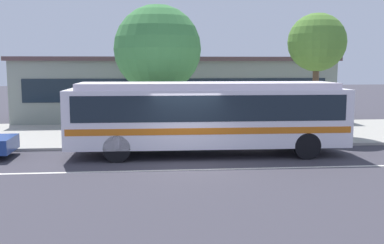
{
  "coord_description": "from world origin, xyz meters",
  "views": [
    {
      "loc": [
        -1.28,
        -15.5,
        3.53
      ],
      "look_at": [
        0.33,
        1.73,
        1.3
      ],
      "focal_mm": 41.97,
      "sensor_mm": 36.0,
      "label": 1
    }
  ],
  "objects_px": {
    "transit_bus": "(208,113)",
    "bus_stop_sign": "(297,108)",
    "street_tree_near_stop": "(158,49)",
    "street_tree_mid_block": "(317,43)",
    "pedestrian_waiting_near_sign": "(312,115)",
    "pedestrian_walking_along_curb": "(130,118)",
    "pedestrian_standing_by_tree": "(166,119)"
  },
  "relations": [
    {
      "from": "bus_stop_sign",
      "to": "street_tree_near_stop",
      "type": "relative_size",
      "value": 0.38
    },
    {
      "from": "bus_stop_sign",
      "to": "street_tree_mid_block",
      "type": "distance_m",
      "value": 4.07
    },
    {
      "from": "bus_stop_sign",
      "to": "street_tree_near_stop",
      "type": "height_order",
      "value": "street_tree_near_stop"
    },
    {
      "from": "transit_bus",
      "to": "pedestrian_walking_along_curb",
      "type": "bearing_deg",
      "value": 135.54
    },
    {
      "from": "bus_stop_sign",
      "to": "street_tree_mid_block",
      "type": "bearing_deg",
      "value": 54.32
    },
    {
      "from": "pedestrian_waiting_near_sign",
      "to": "street_tree_mid_block",
      "type": "distance_m",
      "value": 3.51
    },
    {
      "from": "pedestrian_waiting_near_sign",
      "to": "street_tree_near_stop",
      "type": "distance_m",
      "value": 8.03
    },
    {
      "from": "street_tree_mid_block",
      "to": "bus_stop_sign",
      "type": "bearing_deg",
      "value": -125.68
    },
    {
      "from": "transit_bus",
      "to": "pedestrian_walking_along_curb",
      "type": "xyz_separation_m",
      "value": [
        -3.16,
        3.1,
        -0.53
      ]
    },
    {
      "from": "street_tree_mid_block",
      "to": "street_tree_near_stop",
      "type": "bearing_deg",
      "value": 176.95
    },
    {
      "from": "street_tree_mid_block",
      "to": "pedestrian_walking_along_curb",
      "type": "bearing_deg",
      "value": -173.6
    },
    {
      "from": "pedestrian_waiting_near_sign",
      "to": "bus_stop_sign",
      "type": "height_order",
      "value": "bus_stop_sign"
    },
    {
      "from": "transit_bus",
      "to": "street_tree_mid_block",
      "type": "distance_m",
      "value": 7.7
    },
    {
      "from": "transit_bus",
      "to": "pedestrian_walking_along_curb",
      "type": "distance_m",
      "value": 4.45
    },
    {
      "from": "street_tree_mid_block",
      "to": "pedestrian_waiting_near_sign",
      "type": "bearing_deg",
      "value": -119.51
    },
    {
      "from": "transit_bus",
      "to": "pedestrian_standing_by_tree",
      "type": "xyz_separation_m",
      "value": [
        -1.53,
        2.9,
        -0.55
      ]
    },
    {
      "from": "transit_bus",
      "to": "street_tree_near_stop",
      "type": "bearing_deg",
      "value": 112.22
    },
    {
      "from": "pedestrian_walking_along_curb",
      "to": "street_tree_near_stop",
      "type": "xyz_separation_m",
      "value": [
        1.31,
        1.42,
        3.14
      ]
    },
    {
      "from": "pedestrian_standing_by_tree",
      "to": "bus_stop_sign",
      "type": "xyz_separation_m",
      "value": [
        5.7,
        -1.11,
        0.54
      ]
    },
    {
      "from": "transit_bus",
      "to": "pedestrian_walking_along_curb",
      "type": "height_order",
      "value": "transit_bus"
    },
    {
      "from": "bus_stop_sign",
      "to": "street_tree_near_stop",
      "type": "bearing_deg",
      "value": 155.62
    },
    {
      "from": "transit_bus",
      "to": "street_tree_near_stop",
      "type": "height_order",
      "value": "street_tree_near_stop"
    },
    {
      "from": "transit_bus",
      "to": "bus_stop_sign",
      "type": "bearing_deg",
      "value": 23.27
    },
    {
      "from": "bus_stop_sign",
      "to": "pedestrian_waiting_near_sign",
      "type": "bearing_deg",
      "value": 52.25
    },
    {
      "from": "street_tree_near_stop",
      "to": "pedestrian_walking_along_curb",
      "type": "bearing_deg",
      "value": -132.79
    },
    {
      "from": "pedestrian_standing_by_tree",
      "to": "street_tree_mid_block",
      "type": "relative_size",
      "value": 0.29
    },
    {
      "from": "transit_bus",
      "to": "street_tree_near_stop",
      "type": "xyz_separation_m",
      "value": [
        -1.84,
        4.52,
        2.61
      ]
    },
    {
      "from": "pedestrian_walking_along_curb",
      "to": "bus_stop_sign",
      "type": "height_order",
      "value": "bus_stop_sign"
    },
    {
      "from": "bus_stop_sign",
      "to": "street_tree_mid_block",
      "type": "xyz_separation_m",
      "value": [
        1.66,
        2.31,
        2.91
      ]
    },
    {
      "from": "pedestrian_standing_by_tree",
      "to": "transit_bus",
      "type": "bearing_deg",
      "value": -62.16
    },
    {
      "from": "transit_bus",
      "to": "pedestrian_waiting_near_sign",
      "type": "xyz_separation_m",
      "value": [
        5.48,
        3.48,
        -0.53
      ]
    },
    {
      "from": "transit_bus",
      "to": "street_tree_near_stop",
      "type": "distance_m",
      "value": 5.53
    }
  ]
}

